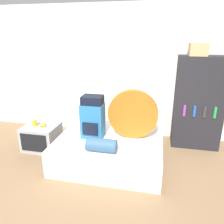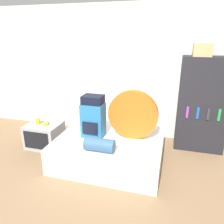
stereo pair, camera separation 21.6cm
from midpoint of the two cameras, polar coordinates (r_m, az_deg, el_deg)
The scene contains 11 objects.
ground_plane at distance 3.26m, azimuth -9.92°, elevation -19.07°, with size 16.00×16.00×0.00m, color #846647.
wall_back at distance 4.52m, azimuth -1.44°, elevation 10.30°, with size 8.00×0.05×2.60m.
bed at distance 3.73m, azimuth -2.16°, elevation -9.60°, with size 1.70×1.42×0.42m.
backpack at distance 3.56m, azimuth -6.79°, elevation -1.45°, with size 0.36×0.31×0.69m.
tent_bag at distance 3.50m, azimuth 3.68°, elevation -0.62°, with size 0.80×0.11×0.80m.
sleeping_roll at distance 3.18m, azimuth -4.72°, elevation -8.68°, with size 0.44×0.20×0.20m.
television at distance 4.33m, azimuth -19.28°, elevation -6.17°, with size 0.61×0.56×0.45m.
canister at distance 4.25m, azimuth -20.94°, elevation -2.64°, with size 0.07×0.07×0.13m.
banana_bunch at distance 4.22m, azimuth -18.85°, elevation -3.19°, with size 0.13×0.17×0.04m.
bookshelf at distance 4.25m, azimuth 20.28°, elevation 2.18°, with size 0.85×0.44×1.69m.
cardboard_box at distance 4.04m, azimuth 20.14°, elevation 15.10°, with size 0.29×0.29×0.21m.
Camera 1 is at (0.94, -2.37, 2.02)m, focal length 35.00 mm.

